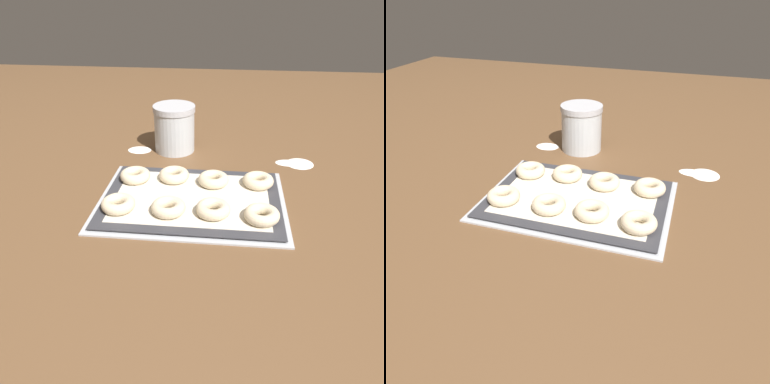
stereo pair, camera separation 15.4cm
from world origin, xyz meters
TOP-DOWN VIEW (x-y plane):
  - ground_plane at (0.00, 0.00)m, footprint 2.80×2.80m
  - baking_tray at (0.02, 0.00)m, footprint 0.43×0.31m
  - baking_mat at (0.02, 0.00)m, footprint 0.40×0.29m
  - bagel_front_far_left at (-0.14, -0.07)m, footprint 0.07×0.07m
  - bagel_front_mid_left at (-0.03, -0.07)m, footprint 0.07×0.07m
  - bagel_front_mid_right at (0.07, -0.06)m, footprint 0.07×0.07m
  - bagel_front_far_right at (0.17, -0.08)m, footprint 0.07×0.07m
  - bagel_back_far_left at (-0.13, 0.07)m, footprint 0.07×0.07m
  - bagel_back_mid_left at (-0.04, 0.08)m, footprint 0.07×0.07m
  - bagel_back_mid_right at (0.06, 0.07)m, footprint 0.07×0.07m
  - bagel_back_far_right at (0.17, 0.07)m, footprint 0.07×0.07m
  - flour_canister at (-0.06, 0.29)m, footprint 0.12×0.12m
  - flour_patch_near at (0.26, 0.23)m, footprint 0.07×0.04m
  - flour_patch_far at (-0.17, 0.28)m, footprint 0.07×0.05m
  - flour_patch_side at (0.29, 0.23)m, footprint 0.07×0.07m

SIDE VIEW (x-z plane):
  - ground_plane at x=0.00m, z-range 0.00..0.00m
  - flour_patch_far at x=-0.17m, z-range 0.00..0.00m
  - flour_patch_near at x=0.26m, z-range 0.00..0.00m
  - flour_patch_side at x=0.29m, z-range 0.00..0.00m
  - baking_tray at x=0.02m, z-range 0.00..0.01m
  - baking_mat at x=0.02m, z-range 0.01..0.01m
  - bagel_front_far_left at x=-0.14m, z-range 0.01..0.04m
  - bagel_front_mid_left at x=-0.03m, z-range 0.01..0.04m
  - bagel_front_mid_right at x=0.07m, z-range 0.01..0.04m
  - bagel_front_far_right at x=0.17m, z-range 0.01..0.04m
  - bagel_back_far_left at x=-0.13m, z-range 0.01..0.04m
  - bagel_back_mid_left at x=-0.04m, z-range 0.01..0.04m
  - bagel_back_mid_right at x=0.06m, z-range 0.01..0.04m
  - bagel_back_far_right at x=0.17m, z-range 0.01..0.04m
  - flour_canister at x=-0.06m, z-range 0.00..0.14m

